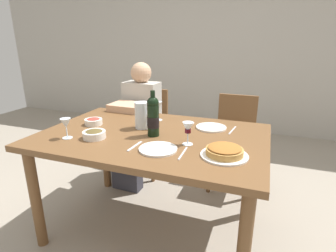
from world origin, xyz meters
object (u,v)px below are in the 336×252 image
Objects in this scene: wine_glass_centre at (188,129)px; diner_left at (137,120)px; salad_bowl at (93,121)px; wine_glass_right_diner at (158,107)px; baked_tart at (224,152)px; wine_glass_left_diner at (66,124)px; chair_right at (234,136)px; dining_table at (153,147)px; water_pitcher at (142,117)px; wine_bottle at (153,117)px; dinner_plate_left_setting at (158,149)px; dinner_plate_right_setting at (211,127)px; chair_left at (148,125)px; olive_bowl at (94,134)px.

diner_left is at bearing 133.52° from wine_glass_centre.
salad_bowl is 0.87× the size of wine_glass_right_diner.
wine_glass_left_diner reaches higher than baked_tart.
chair_right is (-0.06, 1.09, -0.29)m from baked_tart.
dining_table is at bearing 159.89° from wine_glass_centre.
water_pitcher reaches higher than wine_glass_centre.
wine_glass_centre is (0.26, -0.07, -0.03)m from wine_bottle.
dinner_plate_left_setting is 0.54m from dinner_plate_right_setting.
chair_right is at bearing -163.93° from diner_left.
wine_bottle is 0.35m from wine_glass_right_diner.
dining_table is 11.63× the size of salad_bowl.
wine_glass_centre is 1.29m from chair_left.
dinner_plate_left_setting is at bearing -23.84° from salad_bowl.
diner_left is (-0.01, -0.24, 0.12)m from chair_left.
wine_bottle reaches higher than salad_bowl.
baked_tart is 1.98× the size of wine_glass_left_diner.
water_pitcher is 1.29× the size of olive_bowl.
dining_table is 0.40m from olive_bowl.
dining_table is 0.35m from wine_glass_centre.
wine_bottle is 1.35× the size of dinner_plate_left_setting.
baked_tart is 0.30× the size of chair_right.
baked_tart is at bearing 6.90° from dinner_plate_left_setting.
dining_table is at bearing -4.28° from salad_bowl.
wine_glass_left_diner is 1.53m from chair_right.
chair_left is at bearing 121.41° from wine_glass_right_diner.
wine_glass_left_diner reaches higher than chair_right.
baked_tart is 1.13m from chair_right.
salad_bowl is 0.69m from dinner_plate_left_setting.
wine_glass_centre reaches higher than olive_bowl.
wine_glass_centre is at bearing 81.12° from chair_right.
olive_bowl is 0.57m from wine_glass_right_diner.
wine_glass_centre is 0.16× the size of chair_left.
water_pitcher reaches higher than salad_bowl.
salad_bowl is (-1.00, 0.23, -0.00)m from baked_tart.
wine_glass_centre reaches higher than baked_tart.
olive_bowl is (-0.34, -0.18, -0.10)m from wine_bottle.
wine_glass_centre is at bearing 9.79° from olive_bowl.
wine_glass_centre is (0.77, -0.14, 0.07)m from salad_bowl.
chair_right reaches higher than dinner_plate_left_setting.
wine_glass_left_diner reaches higher than salad_bowl.
wine_glass_right_diner is at bearing 105.04° from dining_table.
chair_right is (0.53, 0.58, -0.37)m from wine_glass_right_diner.
wine_bottle is 0.89m from diner_left.
dinner_plate_left_setting is 0.26× the size of chair_right.
wine_bottle is 0.45m from dinner_plate_right_setting.
diner_left is 0.94m from chair_right.
dinner_plate_left_setting is at bearing -112.61° from dinner_plate_right_setting.
dining_table is 10.24× the size of olive_bowl.
dinner_plate_right_setting is at bearing -7.21° from wine_glass_right_diner.
wine_glass_right_diner is at bearing 81.17° from water_pitcher.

